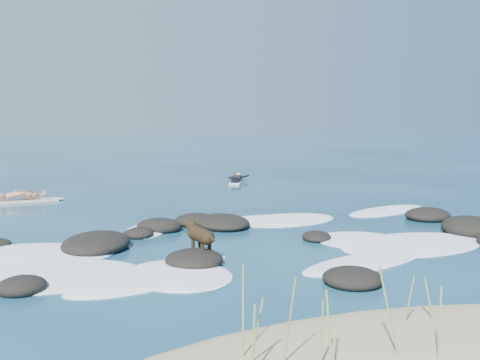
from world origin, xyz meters
name	(u,v)px	position (x,y,z in m)	size (l,w,h in m)	color
ground	(238,233)	(0.00, 0.00, 0.00)	(160.00, 160.00, 0.00)	#0A2642
dune_grass	(408,318)	(-0.23, -7.77, 0.64)	(4.31, 1.52, 1.21)	#739648
reef_rocks	(305,236)	(1.34, -1.25, 0.11)	(13.56, 7.47, 0.57)	black
breaking_foam	(225,246)	(-0.68, -1.23, 0.01)	(15.21, 7.64, 0.12)	white
standing_surfer_rig	(20,184)	(-5.87, 7.06, 0.67)	(2.99, 0.88, 1.70)	beige
paddling_surfer_rig	(237,179)	(3.09, 10.54, 0.13)	(1.38, 2.19, 0.39)	white
dog	(200,235)	(-1.50, -2.24, 0.53)	(0.51, 1.25, 0.80)	black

